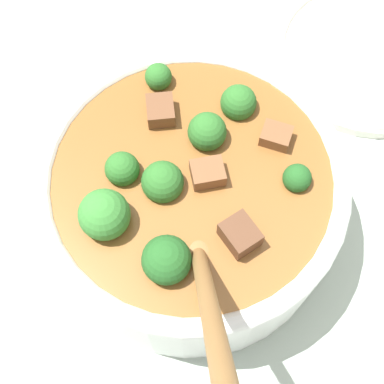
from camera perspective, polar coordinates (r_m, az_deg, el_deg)
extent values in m
plane|color=#ADBCAD|center=(0.54, 0.00, -3.11)|extent=(4.00, 4.00, 0.00)
cylinder|color=white|center=(0.49, 0.00, -0.97)|extent=(0.27, 0.27, 0.10)
torus|color=white|center=(0.45, 0.00, 1.60)|extent=(0.27, 0.27, 0.02)
cylinder|color=brown|center=(0.47, 0.00, 0.18)|extent=(0.24, 0.24, 0.06)
sphere|color=#235B23|center=(0.45, 11.14, 1.50)|extent=(0.02, 0.02, 0.02)
cylinder|color=#6B9956|center=(0.47, 10.76, 0.54)|extent=(0.01, 0.01, 0.01)
sphere|color=#2D6B28|center=(0.48, 4.97, 9.48)|extent=(0.03, 0.03, 0.03)
cylinder|color=#6B9956|center=(0.50, 4.76, 7.96)|extent=(0.01, 0.01, 0.01)
sphere|color=#2D6B28|center=(0.49, -3.61, 12.18)|extent=(0.02, 0.02, 0.02)
cylinder|color=#6B9956|center=(0.51, -3.49, 10.96)|extent=(0.01, 0.01, 0.01)
sphere|color=#2D6B28|center=(0.46, 1.62, 6.46)|extent=(0.03, 0.03, 0.03)
cylinder|color=#6B9956|center=(0.48, 1.55, 4.93)|extent=(0.01, 0.01, 0.02)
sphere|color=#2D6B28|center=(0.44, -3.16, 1.07)|extent=(0.04, 0.04, 0.04)
cylinder|color=#6B9956|center=(0.46, -3.00, -0.33)|extent=(0.01, 0.01, 0.02)
sphere|color=#2D6B28|center=(0.45, -7.47, 2.39)|extent=(0.03, 0.03, 0.03)
cylinder|color=#6B9956|center=(0.47, -7.16, 1.19)|extent=(0.01, 0.01, 0.01)
sphere|color=#235B23|center=(0.41, -2.73, -7.25)|extent=(0.04, 0.04, 0.04)
cylinder|color=#6B9956|center=(0.44, -2.57, -8.37)|extent=(0.01, 0.01, 0.02)
sphere|color=#387F33|center=(0.42, -9.33, -2.40)|extent=(0.04, 0.04, 0.04)
cylinder|color=#6B9956|center=(0.45, -8.77, -3.87)|extent=(0.01, 0.01, 0.02)
cube|color=brown|center=(0.48, -3.36, 8.49)|extent=(0.03, 0.03, 0.02)
cube|color=brown|center=(0.44, 1.66, 1.74)|extent=(0.03, 0.03, 0.02)
cube|color=brown|center=(0.47, 8.91, 5.76)|extent=(0.03, 0.03, 0.02)
cube|color=brown|center=(0.42, 5.13, -4.63)|extent=(0.04, 0.04, 0.02)
ellipsoid|color=olive|center=(0.43, 0.70, -6.64)|extent=(0.04, 0.03, 0.01)
cylinder|color=olive|center=(0.32, 1.91, -12.41)|extent=(0.14, 0.03, 0.20)
cylinder|color=silver|center=(0.67, 18.19, 13.80)|extent=(0.22, 0.22, 0.01)
torus|color=silver|center=(0.67, 18.34, 14.11)|extent=(0.22, 0.22, 0.01)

